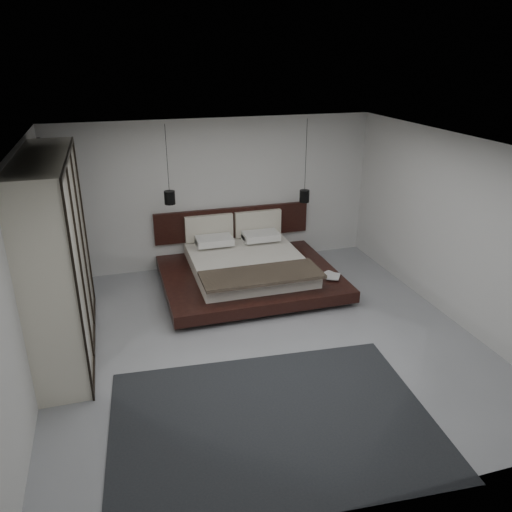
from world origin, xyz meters
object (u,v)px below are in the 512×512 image
object	(u,v)px
lattice_screen	(49,222)
bed	(248,268)
pendant_left	(170,197)
pendant_right	(304,196)
wardrobe	(56,257)
rug	(273,422)

from	to	relation	value
lattice_screen	bed	size ratio (longest dim) A/B	0.86
lattice_screen	pendant_left	bearing A→B (deg)	-1.52
pendant_right	wardrobe	bearing A→B (deg)	-157.54
pendant_left	pendant_right	bearing A→B (deg)	0.00
pendant_left	rug	distance (m)	4.42
rug	wardrobe	bearing A→B (deg)	133.92
lattice_screen	wardrobe	distance (m)	1.81
bed	wardrobe	world-z (taller)	wardrobe
lattice_screen	rug	bearing A→B (deg)	-58.75
bed	rug	size ratio (longest dim) A/B	0.84
pendant_right	pendant_left	bearing A→B (deg)	180.00
bed	wardrobe	xyz separation A→B (m)	(-2.98, -1.25, 1.05)
pendant_right	bed	bearing A→B (deg)	-158.14
pendant_right	lattice_screen	bearing A→B (deg)	179.32
wardrobe	rug	size ratio (longest dim) A/B	0.77
pendant_left	pendant_right	xyz separation A→B (m)	(2.48, 0.00, -0.17)
pendant_left	lattice_screen	bearing A→B (deg)	178.48
lattice_screen	pendant_left	distance (m)	2.01
lattice_screen	bed	xyz separation A→B (m)	(3.23, -0.55, -1.00)
rug	bed	bearing A→B (deg)	78.84
wardrobe	rug	world-z (taller)	wardrobe
wardrobe	rug	distance (m)	3.54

